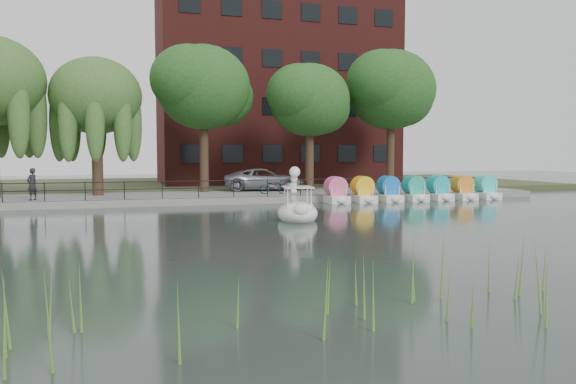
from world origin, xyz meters
name	(u,v)px	position (x,y,z in m)	size (l,w,h in m)	color
ground_plane	(307,237)	(0.00, 0.00, 0.00)	(120.00, 120.00, 0.00)	#35403D
promenade	(225,197)	(0.00, 16.00, 0.20)	(40.00, 6.00, 0.40)	gray
kerb	(234,201)	(0.00, 13.05, 0.20)	(40.00, 0.25, 0.40)	gray
land_strip	(197,185)	(0.00, 30.00, 0.18)	(60.00, 22.00, 0.36)	#47512D
railing	(234,184)	(0.00, 13.25, 1.15)	(32.00, 0.05, 1.00)	black
apartment_building	(275,80)	(7.00, 29.97, 9.36)	(20.00, 10.07, 18.00)	#4C1E16
willow_mid	(96,96)	(-7.50, 17.00, 6.25)	(5.32, 5.32, 8.15)	#473323
broadleaf_center	(203,88)	(-1.00, 18.00, 7.06)	(6.00, 6.00, 9.25)	#473323
broadleaf_right	(310,101)	(6.00, 17.50, 6.39)	(5.40, 5.40, 8.32)	#473323
broadleaf_far	(391,90)	(12.50, 18.50, 7.40)	(6.30, 6.30, 9.71)	#473323
minivan	(264,178)	(3.03, 18.24, 1.25)	(6.13, 2.82, 1.70)	gray
bicycle	(273,186)	(2.83, 15.03, 0.90)	(1.72, 0.60, 1.00)	gray
pedestrian	(32,182)	(-10.69, 14.07, 1.39)	(0.71, 0.48, 1.98)	black
swan_boat	(297,209)	(1.18, 4.89, 0.51)	(2.15, 2.97, 2.31)	white
pedal_boat_row	(414,191)	(10.98, 12.30, 0.61)	(11.35, 1.70, 1.40)	white
reed_bank	(560,273)	(2.00, -9.50, 0.60)	(24.00, 2.40, 1.20)	#669938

